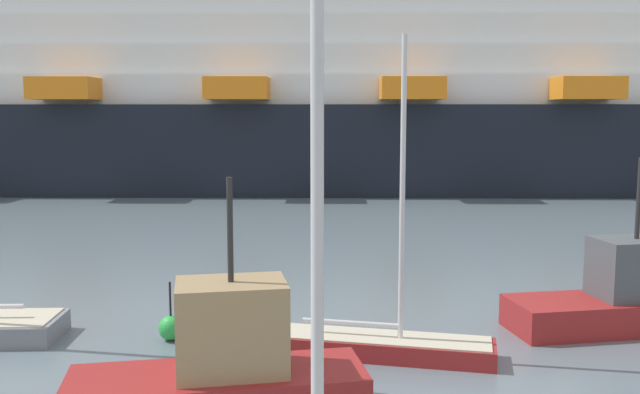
# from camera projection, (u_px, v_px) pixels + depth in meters

# --- Properties ---
(sailboat_4) EXTENTS (5.90, 2.48, 8.21)m
(sailboat_4) POSITION_uv_depth(u_px,v_px,m) (383.00, 341.00, 17.76)
(sailboat_4) COLOR maroon
(sailboat_4) RESTS_ON ground_plane
(fishing_boat_0) EXTENTS (6.31, 3.07, 5.03)m
(fishing_boat_0) POSITION_uv_depth(u_px,v_px,m) (222.00, 373.00, 13.98)
(fishing_boat_0) COLOR maroon
(fishing_boat_0) RESTS_ON ground_plane
(fishing_boat_3) EXTENTS (6.99, 3.25, 5.02)m
(fishing_boat_3) POSITION_uv_depth(u_px,v_px,m) (626.00, 298.00, 20.03)
(fishing_boat_3) COLOR maroon
(fishing_boat_3) RESTS_ON ground_plane
(channel_buoy_0) EXTENTS (0.69, 0.69, 1.65)m
(channel_buoy_0) POSITION_uv_depth(u_px,v_px,m) (171.00, 328.00, 19.04)
(channel_buoy_0) COLOR green
(channel_buoy_0) RESTS_ON ground_plane
(cruise_ship) EXTENTS (125.61, 20.28, 22.22)m
(cruise_ship) POSITION_uv_depth(u_px,v_px,m) (396.00, 103.00, 58.46)
(cruise_ship) COLOR black
(cruise_ship) RESTS_ON ground_plane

